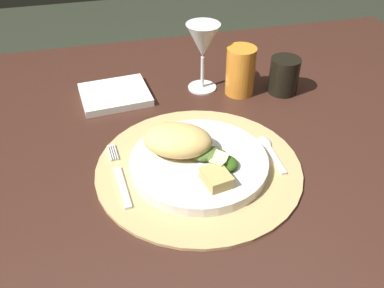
# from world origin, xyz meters

# --- Properties ---
(dining_table) EXTENTS (1.33, 1.08, 0.72)m
(dining_table) POSITION_xyz_m (0.00, 0.00, 0.60)
(dining_table) COLOR #3A2018
(dining_table) RESTS_ON ground
(placemat) EXTENTS (0.37, 0.37, 0.01)m
(placemat) POSITION_xyz_m (-0.05, -0.04, 0.72)
(placemat) COLOR tan
(placemat) RESTS_ON dining_table
(dinner_plate) EXTENTS (0.25, 0.25, 0.02)m
(dinner_plate) POSITION_xyz_m (-0.05, -0.04, 0.73)
(dinner_plate) COLOR silver
(dinner_plate) RESTS_ON placemat
(pasta_serving) EXTENTS (0.15, 0.13, 0.05)m
(pasta_serving) POSITION_xyz_m (-0.08, -0.01, 0.77)
(pasta_serving) COLOR #E5BB6A
(pasta_serving) RESTS_ON dinner_plate
(salad_greens) EXTENTS (0.08, 0.08, 0.03)m
(salad_greens) POSITION_xyz_m (-0.02, -0.06, 0.75)
(salad_greens) COLOR #475C22
(salad_greens) RESTS_ON dinner_plate
(bread_piece) EXTENTS (0.05, 0.06, 0.02)m
(bread_piece) POSITION_xyz_m (-0.04, -0.10, 0.75)
(bread_piece) COLOR tan
(bread_piece) RESTS_ON dinner_plate
(fork) EXTENTS (0.03, 0.17, 0.00)m
(fork) POSITION_xyz_m (-0.19, -0.04, 0.73)
(fork) COLOR silver
(fork) RESTS_ON placemat
(spoon) EXTENTS (0.02, 0.12, 0.01)m
(spoon) POSITION_xyz_m (0.09, -0.02, 0.73)
(spoon) COLOR silver
(spoon) RESTS_ON placemat
(napkin) EXTENTS (0.16, 0.14, 0.02)m
(napkin) POSITION_xyz_m (-0.17, 0.24, 0.73)
(napkin) COLOR white
(napkin) RESTS_ON dining_table
(wine_glass) EXTENTS (0.07, 0.07, 0.15)m
(wine_glass) POSITION_xyz_m (0.03, 0.24, 0.83)
(wine_glass) COLOR silver
(wine_glass) RESTS_ON dining_table
(amber_tumbler) EXTENTS (0.07, 0.07, 0.11)m
(amber_tumbler) POSITION_xyz_m (0.11, 0.20, 0.77)
(amber_tumbler) COLOR orange
(amber_tumbler) RESTS_ON dining_table
(dark_tumbler) EXTENTS (0.07, 0.07, 0.08)m
(dark_tumbler) POSITION_xyz_m (0.20, 0.18, 0.76)
(dark_tumbler) COLOR black
(dark_tumbler) RESTS_ON dining_table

